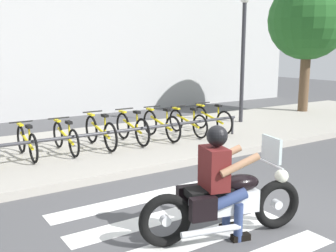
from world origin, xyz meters
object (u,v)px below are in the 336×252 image
tree_near_rack (308,21)px  rider (220,174)px  bicycle_1 (27,142)px  bike_rack (128,131)px  bicycle_7 (212,119)px  bicycle_6 (187,122)px  bicycle_3 (100,132)px  street_lamp (243,47)px  bicycle_4 (132,128)px  motorcycle (225,202)px  bicycle_2 (65,137)px  bicycle_5 (161,125)px

tree_near_rack → rider: bearing=-147.1°
bicycle_1 → tree_near_rack: (10.05, 1.08, 2.86)m
bike_rack → rider: bearing=-101.9°
bicycle_1 → bike_rack: (2.04, -0.55, 0.10)m
rider → bicycle_7: 5.98m
bicycle_1 → bicycle_6: (4.08, 0.00, 0.01)m
rider → bicycle_3: size_ratio=0.85×
tree_near_rack → bicycle_3: bearing=-172.7°
bicycle_7 → street_lamp: (1.72, 0.68, 1.93)m
bicycle_3 → bicycle_4: (0.82, -0.00, 0.00)m
bicycle_1 → bicycle_7: bearing=-0.0°
motorcycle → bicycle_2: motorcycle is taller
bicycle_7 → street_lamp: street_lamp is taller
rider → bicycle_5: rider is taller
bicycle_2 → street_lamp: bearing=6.7°
motorcycle → tree_near_rack: tree_near_rack is taller
bicycle_6 → tree_near_rack: (5.97, 1.08, 2.85)m
rider → bicycle_5: bearing=65.9°
bicycle_5 → tree_near_rack: tree_near_rack is taller
bicycle_3 → bicycle_7: bearing=0.0°
bicycle_3 → bicycle_6: bicycle_3 is taller
bicycle_3 → street_lamp: bearing=7.8°
motorcycle → bicycle_4: motorcycle is taller
rider → street_lamp: street_lamp is taller
bicycle_5 → bicycle_1: bearing=180.0°
bike_rack → bicycle_3: bearing=126.4°
bicycle_2 → bicycle_1: bearing=-180.0°
bicycle_7 → tree_near_rack: (5.16, 1.08, 2.84)m
motorcycle → bicycle_1: motorcycle is taller
motorcycle → tree_near_rack: (8.81, 5.77, 2.88)m
bicycle_4 → bicycle_6: (1.63, 0.00, -0.02)m
bicycle_6 → bicycle_4: bearing=-180.0°
motorcycle → rider: size_ratio=1.51×
bicycle_5 → bicycle_6: bearing=0.1°
motorcycle → street_lamp: 7.84m
bicycle_2 → bicycle_5: 2.45m
motorcycle → rider: bearing=163.3°
rider → bike_rack: 4.21m
bicycle_3 → tree_near_rack: 8.95m
bicycle_3 → bicycle_4: 0.82m
tree_near_rack → bicycle_4: bearing=-171.9°
bicycle_2 → bicycle_6: size_ratio=0.96×
rider → bicycle_2: (-0.35, 4.67, -0.35)m
bike_rack → bicycle_5: bearing=24.4°
bicycle_2 → bicycle_5: bearing=-0.0°
bike_rack → bicycle_4: bearing=53.6°
bicycle_3 → bike_rack: 0.69m
bicycle_2 → bicycle_5: bicycle_5 is taller
bicycle_7 → street_lamp: size_ratio=0.42×
bicycle_6 → street_lamp: bearing=15.0°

